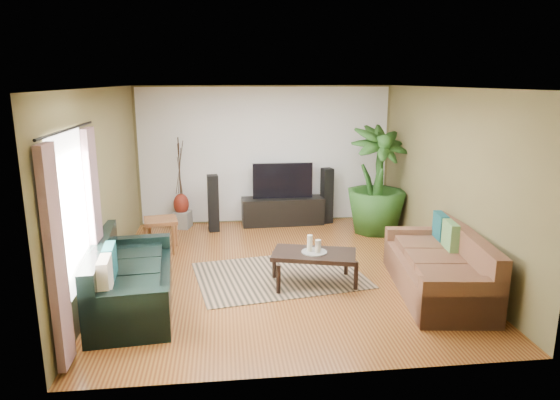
{
  "coord_description": "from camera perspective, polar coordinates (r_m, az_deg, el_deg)",
  "views": [
    {
      "loc": [
        -0.83,
        -7.02,
        2.8
      ],
      "look_at": [
        0.0,
        0.2,
        1.05
      ],
      "focal_mm": 32.0,
      "sensor_mm": 36.0,
      "label": 1
    }
  ],
  "objects": [
    {
      "name": "coffee_table",
      "position": [
        7.07,
        3.9,
        -7.79
      ],
      "size": [
        1.27,
        0.91,
        0.47
      ],
      "primitive_type": "cube",
      "rotation": [
        0.0,
        0.0,
        -0.28
      ],
      "color": "black",
      "rests_on": "floor"
    },
    {
      "name": "curtain_near",
      "position": [
        5.2,
        -24.23,
        -6.21
      ],
      "size": [
        0.08,
        0.35,
        2.2
      ],
      "primitive_type": "cube",
      "color": "gray",
      "rests_on": "ground"
    },
    {
      "name": "plant_pot",
      "position": [
        9.6,
        10.76,
        -2.76
      ],
      "size": [
        0.37,
        0.37,
        0.29
      ],
      "primitive_type": "cylinder",
      "color": "black",
      "rests_on": "floor"
    },
    {
      "name": "sofa_right",
      "position": [
        7.05,
        17.5,
        -6.79
      ],
      "size": [
        1.24,
        2.28,
        0.85
      ],
      "primitive_type": "cube",
      "rotation": [
        0.0,
        0.0,
        -1.69
      ],
      "color": "brown",
      "rests_on": "floor"
    },
    {
      "name": "candle_tall",
      "position": [
        6.96,
        3.41,
        -4.93
      ],
      "size": [
        0.07,
        0.07,
        0.23
      ],
      "primitive_type": "cylinder",
      "color": "#F0E7CA",
      "rests_on": "candle_tray"
    },
    {
      "name": "vase",
      "position": [
        9.81,
        -11.22,
        -0.46
      ],
      "size": [
        0.29,
        0.29,
        0.41
      ],
      "primitive_type": "ellipsoid",
      "color": "maroon",
      "rests_on": "pedestal"
    },
    {
      "name": "backwall_panel",
      "position": [
        9.9,
        -1.69,
        5.12
      ],
      "size": [
        4.9,
        0.0,
        4.9
      ],
      "primitive_type": "plane",
      "rotation": [
        1.57,
        0.0,
        0.0
      ],
      "color": "white",
      "rests_on": "ground"
    },
    {
      "name": "speaker_left",
      "position": [
        9.47,
        -7.63,
        -0.38
      ],
      "size": [
        0.22,
        0.24,
        1.08
      ],
      "primitive_type": "cube",
      "rotation": [
        0.0,
        0.0,
        0.12
      ],
      "color": "black",
      "rests_on": "floor"
    },
    {
      "name": "candle_mid",
      "position": [
        6.92,
        4.33,
        -5.28
      ],
      "size": [
        0.07,
        0.07,
        0.18
      ],
      "primitive_type": "cylinder",
      "color": "beige",
      "rests_on": "candle_tray"
    },
    {
      "name": "floor",
      "position": [
        7.6,
        0.17,
        -8.07
      ],
      "size": [
        5.5,
        5.5,
        0.0
      ],
      "primitive_type": "plane",
      "color": "#955A26",
      "rests_on": "ground"
    },
    {
      "name": "candle_tray",
      "position": [
        6.98,
        3.93,
        -5.94
      ],
      "size": [
        0.35,
        0.35,
        0.02
      ],
      "primitive_type": "cylinder",
      "color": "gray",
      "rests_on": "coffee_table"
    },
    {
      "name": "curtain_rod",
      "position": [
        5.67,
        -23.12,
        7.4
      ],
      "size": [
        0.03,
        1.9,
        0.03
      ],
      "primitive_type": "cylinder",
      "rotation": [
        1.57,
        0.0,
        0.0
      ],
      "color": "black",
      "rests_on": "ground"
    },
    {
      "name": "area_rug",
      "position": [
        7.42,
        -0.06,
        -8.59
      ],
      "size": [
        2.63,
        2.06,
        0.01
      ],
      "primitive_type": "cube",
      "rotation": [
        0.0,
        0.0,
        0.17
      ],
      "color": "#9F7E5D",
      "rests_on": "floor"
    },
    {
      "name": "side_table",
      "position": [
        8.59,
        -13.41,
        -3.89
      ],
      "size": [
        0.61,
        0.61,
        0.56
      ],
      "primitive_type": "cube",
      "rotation": [
        0.0,
        0.0,
        0.18
      ],
      "color": "brown",
      "rests_on": "floor"
    },
    {
      "name": "sofa_left",
      "position": [
        6.63,
        -16.5,
        -8.03
      ],
      "size": [
        1.12,
        2.23,
        0.85
      ],
      "primitive_type": "cube",
      "rotation": [
        0.0,
        0.0,
        1.66
      ],
      "color": "black",
      "rests_on": "floor"
    },
    {
      "name": "wall_right",
      "position": [
        7.9,
        18.51,
        2.26
      ],
      "size": [
        0.0,
        5.5,
        5.5
      ],
      "primitive_type": "plane",
      "rotation": [
        1.57,
        0.0,
        -1.57
      ],
      "color": "brown",
      "rests_on": "ground"
    },
    {
      "name": "candle_short",
      "position": [
        7.02,
        4.41,
        -5.13
      ],
      "size": [
        0.07,
        0.07,
        0.15
      ],
      "primitive_type": "cylinder",
      "color": "white",
      "rests_on": "candle_tray"
    },
    {
      "name": "wall_back",
      "position": [
        9.91,
        -1.69,
        5.13
      ],
      "size": [
        5.0,
        0.0,
        5.0
      ],
      "primitive_type": "plane",
      "rotation": [
        1.57,
        0.0,
        0.0
      ],
      "color": "brown",
      "rests_on": "ground"
    },
    {
      "name": "television",
      "position": [
        9.78,
        0.3,
        2.23
      ],
      "size": [
        1.18,
        0.06,
        0.69
      ],
      "primitive_type": "cube",
      "color": "black",
      "rests_on": "tv_stand"
    },
    {
      "name": "speaker_right",
      "position": [
        9.99,
        5.37,
        0.5
      ],
      "size": [
        0.24,
        0.26,
        1.11
      ],
      "primitive_type": "cube",
      "rotation": [
        0.0,
        0.0,
        0.22
      ],
      "color": "black",
      "rests_on": "floor"
    },
    {
      "name": "potted_plant",
      "position": [
        9.4,
        10.99,
        2.23
      ],
      "size": [
        1.4,
        1.4,
        1.99
      ],
      "primitive_type": "imported",
      "rotation": [
        0.0,
        0.0,
        0.3
      ],
      "color": "#214B19",
      "rests_on": "floor"
    },
    {
      "name": "pedestal",
      "position": [
        9.88,
        -11.14,
        -2.2
      ],
      "size": [
        0.4,
        0.4,
        0.32
      ],
      "primitive_type": "cube",
      "rotation": [
        0.0,
        0.0,
        -0.26
      ],
      "color": "gray",
      "rests_on": "floor"
    },
    {
      "name": "ceiling",
      "position": [
        7.07,
        0.19,
        12.73
      ],
      "size": [
        5.5,
        5.5,
        0.0
      ],
      "primitive_type": "plane",
      "rotation": [
        3.14,
        0.0,
        0.0
      ],
      "color": "white",
      "rests_on": "ground"
    },
    {
      "name": "wall_front",
      "position": [
        4.58,
        4.24,
        -4.96
      ],
      "size": [
        5.0,
        0.0,
        5.0
      ],
      "primitive_type": "plane",
      "rotation": [
        -1.57,
        0.0,
        0.0
      ],
      "color": "brown",
      "rests_on": "ground"
    },
    {
      "name": "curtain_far",
      "position": [
        6.58,
        -20.41,
        -1.85
      ],
      "size": [
        0.08,
        0.35,
        2.2
      ],
      "primitive_type": "cube",
      "color": "gray",
      "rests_on": "ground"
    },
    {
      "name": "wall_left",
      "position": [
        7.36,
        -19.55,
        1.38
      ],
      "size": [
        0.0,
        5.5,
        5.5
      ],
      "primitive_type": "plane",
      "rotation": [
        1.57,
        0.0,
        1.57
      ],
      "color": "brown",
      "rests_on": "ground"
    },
    {
      "name": "tv_stand",
      "position": [
        9.92,
        0.3,
        -1.25
      ],
      "size": [
        1.62,
        0.53,
        0.53
      ],
      "primitive_type": "cube",
      "rotation": [
        0.0,
        0.0,
        0.03
      ],
      "color": "black",
      "rests_on": "floor"
    },
    {
      "name": "window_pane",
      "position": [
        5.83,
        -22.78,
        -1.44
      ],
      "size": [
        0.0,
        1.8,
        1.8
      ],
      "primitive_type": "plane",
      "rotation": [
        1.57,
        0.0,
        1.57
      ],
      "color": "white",
      "rests_on": "ground"
    }
  ]
}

